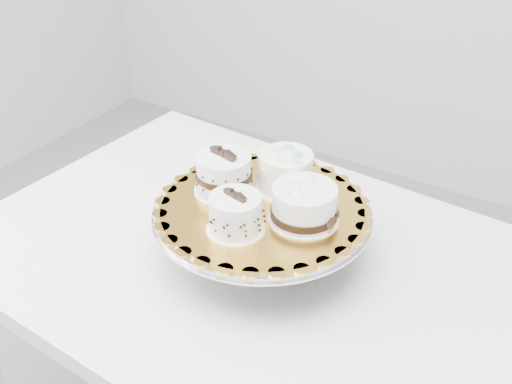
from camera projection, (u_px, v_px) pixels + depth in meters
The scene contains 7 objects.
table at pixel (262, 288), 1.30m from camera, with size 1.23×0.86×0.75m.
cake_stand at pixel (262, 224), 1.22m from camera, with size 0.41×0.41×0.11m.
cake_board at pixel (262, 208), 1.20m from camera, with size 0.38×0.38×0.01m, color gold.
cake_swirl at pixel (235, 214), 1.12m from camera, with size 0.11×0.11×0.08m.
cake_banded at pixel (224, 175), 1.22m from camera, with size 0.12×0.12×0.10m.
cake_dots at pixel (286, 171), 1.23m from camera, with size 0.13×0.13×0.08m.
cake_ribbon at pixel (305, 205), 1.14m from camera, with size 0.14×0.13×0.07m.
Camera 1 is at (0.65, -0.75, 1.54)m, focal length 45.00 mm.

